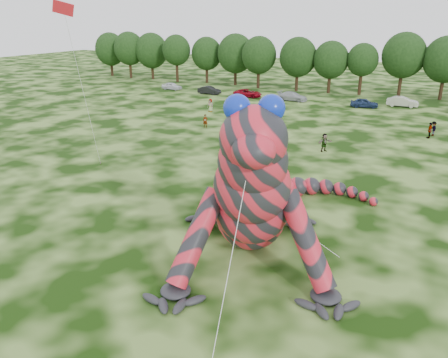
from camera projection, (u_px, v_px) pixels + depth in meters
The scene contains 27 objects.
ground at pixel (184, 228), 28.06m from camera, with size 240.00×240.00×0.00m, color #16330A.
inflatable_gecko at pixel (252, 164), 25.17m from camera, with size 16.21×19.25×9.62m, color red, non-canonical shape.
flying_kite at pixel (66, 22), 31.00m from camera, with size 3.41×5.52×14.48m.
tree_0 at pixel (111, 54), 98.66m from camera, with size 6.91×6.22×9.51m, color black, non-canonical shape.
tree_1 at pixel (130, 55), 95.07m from camera, with size 6.74×6.07×9.81m, color black, non-canonical shape.
tree_2 at pixel (152, 56), 93.51m from camera, with size 7.04×6.34×9.64m, color black, non-canonical shape.
tree_3 at pixel (177, 59), 89.12m from camera, with size 5.81×5.23×9.44m, color black, non-canonical shape.
tree_4 at pixel (207, 60), 88.08m from camera, with size 6.22×5.60×9.06m, color black, non-canonical shape.
tree_5 at pixel (235, 60), 85.05m from camera, with size 7.16×6.44×9.80m, color black, non-canonical shape.
tree_6 at pixel (259, 62), 81.34m from camera, with size 6.52×5.86×9.49m, color black, non-canonical shape.
tree_7 at pixel (298, 64), 78.38m from camera, with size 6.68×6.01×9.48m, color black, non-canonical shape.
tree_8 at pixel (330, 67), 76.22m from camera, with size 6.14×5.53×8.94m, color black, non-canonical shape.
tree_9 at pixel (362, 69), 74.41m from camera, with size 5.27×4.74×8.68m, color black, non-canonical shape.
tree_10 at pixel (403, 65), 72.53m from camera, with size 7.09×6.38×10.50m, color black, non-canonical shape.
tree_11 at pixel (445, 68), 69.66m from camera, with size 7.01×6.31×10.07m, color black, non-canonical shape.
car_0 at pixel (172, 86), 81.04m from camera, with size 1.56×3.88×1.32m, color white.
car_1 at pixel (209, 90), 76.31m from camera, with size 1.44×4.12×1.36m, color black.
car_2 at pixel (248, 93), 73.53m from camera, with size 2.20×4.76×1.32m, color maroon.
car_3 at pixel (293, 96), 70.29m from camera, with size 1.99×4.89×1.42m, color #A9ADB2.
car_4 at pixel (364, 103), 65.07m from camera, with size 1.62×4.03×1.37m, color navy.
car_5 at pixel (402, 102), 65.64m from camera, with size 1.58×4.54×1.50m, color beige.
spectator_2 at pixel (433, 129), 49.62m from camera, with size 1.06×0.61×1.65m, color gray.
spectator_1 at pixel (267, 129), 49.14m from camera, with size 0.84×0.66×1.73m, color gray.
spectator_4 at pixel (210, 105), 62.17m from camera, with size 0.89×0.58×1.82m, color gray.
spectator_5 at pixel (324, 142), 43.78m from camera, with size 1.71×0.54×1.84m, color gray.
spectator_3 at pixel (430, 130), 48.59m from camera, with size 1.04×0.43×1.78m, color gray.
spectator_0 at pixel (205, 121), 53.22m from camera, with size 0.59×0.39×1.63m, color gray.
Camera 1 is at (13.31, -21.52, 12.79)m, focal length 35.00 mm.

